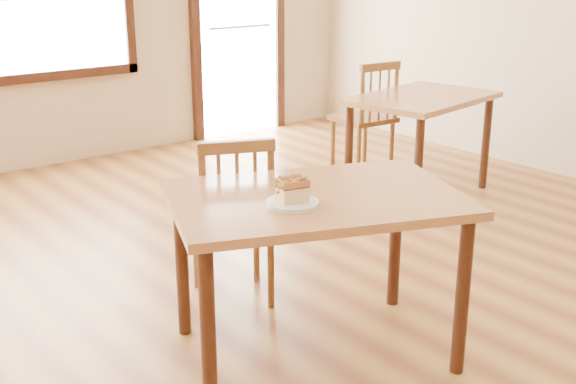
# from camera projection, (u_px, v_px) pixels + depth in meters

# --- Properties ---
(entry_door) EXTENTS (1.08, 0.06, 2.29)m
(entry_door) POSITION_uv_depth(u_px,v_px,m) (238.00, 11.00, 6.97)
(entry_door) COLOR white
(entry_door) RESTS_ON ground
(cafe_table_main) EXTENTS (1.43, 1.20, 0.75)m
(cafe_table_main) POSITION_uv_depth(u_px,v_px,m) (316.00, 216.00, 3.08)
(cafe_table_main) COLOR #9D653D
(cafe_table_main) RESTS_ON ground
(cafe_chair_main) EXTENTS (0.53, 0.53, 0.90)m
(cafe_chair_main) POSITION_uv_depth(u_px,v_px,m) (233.00, 218.00, 3.62)
(cafe_chair_main) COLOR brown
(cafe_chair_main) RESTS_ON ground
(cafe_table_second) EXTENTS (1.19, 0.89, 0.75)m
(cafe_table_second) POSITION_uv_depth(u_px,v_px,m) (421.00, 111.00, 5.24)
(cafe_table_second) COLOR #9D653D
(cafe_table_second) RESTS_ON ground
(cafe_chair_second) EXTENTS (0.46, 0.46, 0.94)m
(cafe_chair_second) POSITION_uv_depth(u_px,v_px,m) (366.00, 117.00, 5.81)
(cafe_chair_second) COLOR brown
(cafe_chair_second) RESTS_ON ground
(plate) EXTENTS (0.22, 0.22, 0.02)m
(plate) POSITION_uv_depth(u_px,v_px,m) (293.00, 203.00, 2.92)
(plate) COLOR white
(plate) RESTS_ON cafe_table_main
(cake_slice) EXTENTS (0.13, 0.11, 0.11)m
(cake_slice) POSITION_uv_depth(u_px,v_px,m) (292.00, 188.00, 2.89)
(cake_slice) COLOR #F9D88C
(cake_slice) RESTS_ON plate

